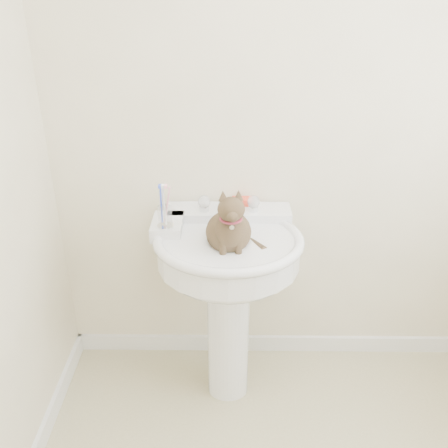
{
  "coord_description": "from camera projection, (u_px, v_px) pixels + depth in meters",
  "views": [
    {
      "loc": [
        -0.29,
        -1.0,
        1.83
      ],
      "look_at": [
        -0.31,
        0.78,
        0.92
      ],
      "focal_mm": 40.0,
      "sensor_mm": 36.0,
      "label": 1
    }
  ],
  "objects": [
    {
      "name": "wall_back",
      "position": [
        298.0,
        122.0,
        2.13
      ],
      "size": [
        2.2,
        0.0,
        2.5
      ],
      "primitive_type": null,
      "color": "#F0E4C2",
      "rests_on": "ground"
    },
    {
      "name": "baseboard_back",
      "position": [
        283.0,
        343.0,
        2.67
      ],
      "size": [
        2.2,
        0.02,
        0.09
      ],
      "primitive_type": "cube",
      "color": "white",
      "rests_on": "floor"
    },
    {
      "name": "pedestal_sink",
      "position": [
        228.0,
        269.0,
        2.13
      ],
      "size": [
        0.64,
        0.63,
        0.88
      ],
      "color": "white",
      "rests_on": "floor"
    },
    {
      "name": "faucet",
      "position": [
        229.0,
        204.0,
        2.17
      ],
      "size": [
        0.28,
        0.12,
        0.14
      ],
      "color": "silver",
      "rests_on": "pedestal_sink"
    },
    {
      "name": "soap_bar",
      "position": [
        242.0,
        201.0,
        2.26
      ],
      "size": [
        0.09,
        0.06,
        0.03
      ],
      "primitive_type": "cube",
      "rotation": [
        0.0,
        0.0,
        0.0
      ],
      "color": "#E6442B",
      "rests_on": "pedestal_sink"
    },
    {
      "name": "toothbrush_cup",
      "position": [
        165.0,
        216.0,
        2.04
      ],
      "size": [
        0.07,
        0.07,
        0.18
      ],
      "rotation": [
        0.0,
        0.0,
        0.16
      ],
      "color": "silver",
      "rests_on": "pedestal_sink"
    },
    {
      "name": "cat",
      "position": [
        229.0,
        229.0,
        1.98
      ],
      "size": [
        0.2,
        0.26,
        0.37
      ],
      "rotation": [
        0.0,
        0.0,
        0.1
      ],
      "color": "brown",
      "rests_on": "pedestal_sink"
    }
  ]
}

